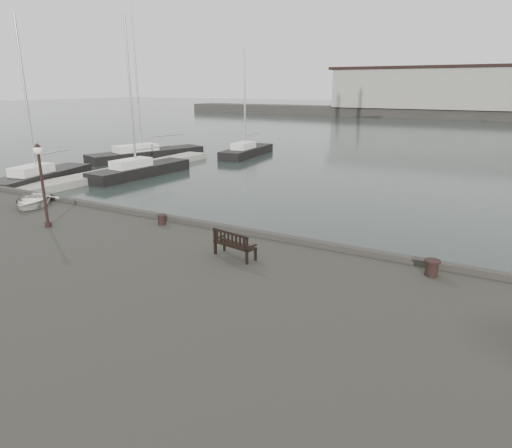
{
  "coord_description": "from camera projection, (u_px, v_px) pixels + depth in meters",
  "views": [
    {
      "loc": [
        6.48,
        -13.47,
        6.63
      ],
      "look_at": [
        -0.85,
        -0.5,
        2.1
      ],
      "focal_mm": 32.0,
      "sensor_mm": 36.0,
      "label": 1
    }
  ],
  "objects": [
    {
      "name": "yacht_a",
      "position": [
        42.0,
        180.0,
        32.24
      ],
      "size": [
        4.02,
        8.61,
        11.58
      ],
      "rotation": [
        0.0,
        0.0,
        0.22
      ],
      "color": "black",
      "rests_on": "ground"
    },
    {
      "name": "yacht_d",
      "position": [
        247.0,
        153.0,
        44.89
      ],
      "size": [
        2.88,
        8.3,
        10.44
      ],
      "rotation": [
        0.0,
        0.0,
        0.09
      ],
      "color": "black",
      "rests_on": "ground"
    },
    {
      "name": "breakwater",
      "position": [
        461.0,
        98.0,
        93.72
      ],
      "size": [
        140.0,
        9.5,
        12.2
      ],
      "color": "#383530",
      "rests_on": "ground"
    },
    {
      "name": "bench",
      "position": [
        235.0,
        249.0,
        13.97
      ],
      "size": [
        1.5,
        0.75,
        0.82
      ],
      "rotation": [
        0.0,
        0.0,
        -0.19
      ],
      "color": "black",
      "rests_on": "quay"
    },
    {
      "name": "yacht_c",
      "position": [
        141.0,
        173.0,
        34.86
      ],
      "size": [
        2.63,
        8.91,
        11.96
      ],
      "rotation": [
        0.0,
        0.0,
        -0.06
      ],
      "color": "black",
      "rests_on": "ground"
    },
    {
      "name": "pontoon",
      "position": [
        101.0,
        175.0,
        33.87
      ],
      "size": [
        2.0,
        24.0,
        0.5
      ],
      "primitive_type": "cube",
      "color": "#A19C95",
      "rests_on": "ground"
    },
    {
      "name": "dinghy",
      "position": [
        33.0,
        200.0,
        19.96
      ],
      "size": [
        3.01,
        3.22,
        0.54
      ],
      "primitive_type": "imported",
      "rotation": [
        0.0,
        0.0,
        0.58
      ],
      "color": "silver",
      "rests_on": "quay"
    },
    {
      "name": "ground",
      "position": [
        284.0,
        280.0,
        16.2
      ],
      "size": [
        400.0,
        400.0,
        0.0
      ],
      "primitive_type": "plane",
      "color": "black",
      "rests_on": "ground"
    },
    {
      "name": "yacht_b",
      "position": [
        147.0,
        156.0,
        43.22
      ],
      "size": [
        5.86,
        11.55,
        14.8
      ],
      "rotation": [
        0.0,
        0.0,
        -0.31
      ],
      "color": "black",
      "rests_on": "ground"
    },
    {
      "name": "lamp_post",
      "position": [
        41.0,
        174.0,
        16.5
      ],
      "size": [
        0.31,
        0.31,
        3.13
      ],
      "rotation": [
        0.0,
        0.0,
        0.09
      ],
      "color": "black",
      "rests_on": "quay"
    },
    {
      "name": "bollard_left",
      "position": [
        162.0,
        220.0,
        17.31
      ],
      "size": [
        0.46,
        0.46,
        0.39
      ],
      "primitive_type": "cylinder",
      "rotation": [
        0.0,
        0.0,
        -0.29
      ],
      "color": "black",
      "rests_on": "quay"
    },
    {
      "name": "bollard_right",
      "position": [
        432.0,
        268.0,
        12.63
      ],
      "size": [
        0.49,
        0.49,
        0.46
      ],
      "primitive_type": "cylinder",
      "rotation": [
        0.0,
        0.0,
        0.11
      ],
      "color": "black",
      "rests_on": "quay"
    }
  ]
}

